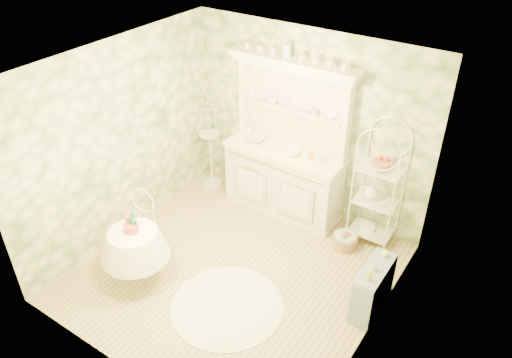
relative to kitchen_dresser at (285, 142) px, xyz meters
The scene contains 22 objects.
floor 1.91m from the kitchen_dresser, 82.50° to the right, with size 3.60×3.60×0.00m, color tan.
ceiling 2.18m from the kitchen_dresser, 82.50° to the right, with size 3.60×3.60×0.00m, color white.
wall_left 2.22m from the kitchen_dresser, 136.47° to the right, with size 3.60×3.60×0.00m, color beige.
wall_right 2.52m from the kitchen_dresser, 37.23° to the right, with size 3.60×3.60×0.00m, color beige.
wall_back 0.40m from the kitchen_dresser, 54.46° to the left, with size 3.60×3.60×0.00m, color beige.
wall_front 3.33m from the kitchen_dresser, 86.55° to the right, with size 3.60×3.60×0.00m, color beige.
kitchen_dresser is the anchor object (origin of this frame).
bakers_rack 1.41m from the kitchen_dresser, ahead, with size 0.55×0.39×1.77m, color white.
side_shelf 2.33m from the kitchen_dresser, 30.48° to the right, with size 0.28×0.75×0.64m, color #7990A7.
round_table 2.51m from the kitchen_dresser, 108.39° to the right, with size 0.59×0.59×0.65m, color white.
cafe_chair 2.33m from the kitchen_dresser, 115.73° to the right, with size 0.44×0.44×0.97m, color white.
birdcage_stand 1.39m from the kitchen_dresser, behind, with size 0.32×0.32×1.35m, color white.
floor_basket 1.58m from the kitchen_dresser, 13.85° to the right, with size 0.34×0.34×0.22m, color #9F7951.
lace_rug 2.39m from the kitchen_dresser, 76.90° to the right, with size 1.35×1.35×0.01m, color white.
bowl_floral 0.50m from the kitchen_dresser, behind, with size 0.28×0.28×0.07m, color white.
bowl_white 0.20m from the kitchen_dresser, 17.78° to the right, with size 0.22×0.22×0.07m, color white.
cup_left 0.58m from the kitchen_dresser, 153.04° to the left, with size 0.13×0.13×0.11m, color white.
cup_right 0.60m from the kitchen_dresser, 24.91° to the left, with size 0.10×0.10×0.09m, color white.
potted_geranium 2.38m from the kitchen_dresser, 108.14° to the right, with size 0.15×0.10×0.29m, color #3F7238.
bottle_amber 2.34m from the kitchen_dresser, 35.06° to the right, with size 0.06×0.06×0.15m, color gold.
bottle_blue 2.25m from the kitchen_dresser, 31.68° to the right, with size 0.04×0.04×0.10m, color #92C0E0.
bottle_glass 2.13m from the kitchen_dresser, 24.75° to the right, with size 0.08×0.08×0.10m, color silver.
Camera 1 is at (2.86, -3.77, 4.49)m, focal length 35.00 mm.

